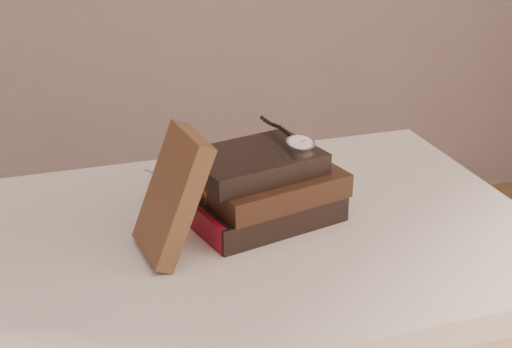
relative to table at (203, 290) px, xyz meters
name	(u,v)px	position (x,y,z in m)	size (l,w,h in m)	color
table	(203,290)	(0.00, 0.00, 0.00)	(1.00, 0.60, 0.75)	beige
book_stack	(263,188)	(0.10, 0.02, 0.14)	(0.25, 0.19, 0.11)	black
journal	(172,195)	(-0.05, -0.03, 0.18)	(0.03, 0.11, 0.18)	#3D2517
pocket_watch	(297,142)	(0.16, 0.03, 0.21)	(0.05, 0.15, 0.02)	silver
eyeglasses	(195,176)	(0.01, 0.08, 0.15)	(0.11, 0.12, 0.04)	silver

